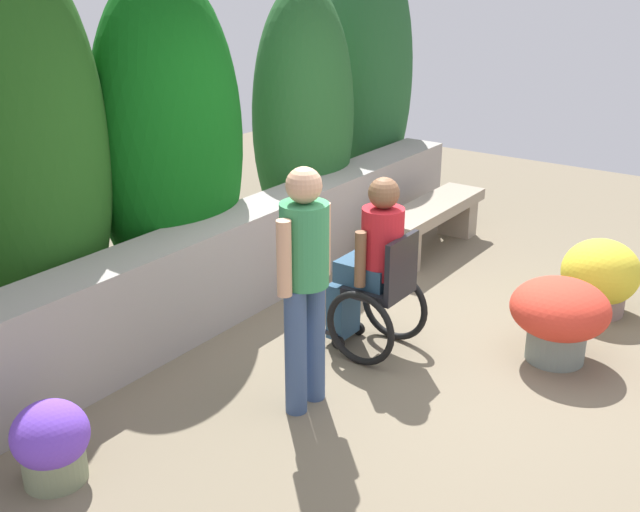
{
  "coord_description": "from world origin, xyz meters",
  "views": [
    {
      "loc": [
        -4.53,
        -2.24,
        2.74
      ],
      "look_at": [
        -0.58,
        0.56,
        0.85
      ],
      "focal_mm": 43.48,
      "sensor_mm": 36.0,
      "label": 1
    }
  ],
  "objects_px": {
    "person_standing_companion": "(305,274)",
    "flower_pot_purple_near": "(51,443)",
    "person_in_wheelchair": "(375,272)",
    "flower_pot_red_accent": "(559,315)",
    "stone_bench": "(431,219)",
    "flower_pot_small_foreground": "(600,277)"
  },
  "relations": [
    {
      "from": "person_standing_companion",
      "to": "flower_pot_small_foreground",
      "type": "bearing_deg",
      "value": -32.18
    },
    {
      "from": "person_in_wheelchair",
      "to": "flower_pot_purple_near",
      "type": "bearing_deg",
      "value": 167.04
    },
    {
      "from": "flower_pot_small_foreground",
      "to": "flower_pot_red_accent",
      "type": "bearing_deg",
      "value": -179.8
    },
    {
      "from": "person_in_wheelchair",
      "to": "flower_pot_red_accent",
      "type": "distance_m",
      "value": 1.34
    },
    {
      "from": "person_in_wheelchair",
      "to": "flower_pot_red_accent",
      "type": "relative_size",
      "value": 1.89
    },
    {
      "from": "person_standing_companion",
      "to": "flower_pot_purple_near",
      "type": "height_order",
      "value": "person_standing_companion"
    },
    {
      "from": "stone_bench",
      "to": "flower_pot_red_accent",
      "type": "bearing_deg",
      "value": -120.77
    },
    {
      "from": "flower_pot_small_foreground",
      "to": "stone_bench",
      "type": "bearing_deg",
      "value": 76.03
    },
    {
      "from": "person_standing_companion",
      "to": "flower_pot_small_foreground",
      "type": "height_order",
      "value": "person_standing_companion"
    },
    {
      "from": "flower_pot_red_accent",
      "to": "stone_bench",
      "type": "bearing_deg",
      "value": 51.07
    },
    {
      "from": "person_in_wheelchair",
      "to": "person_standing_companion",
      "type": "distance_m",
      "value": 0.94
    },
    {
      "from": "stone_bench",
      "to": "flower_pot_red_accent",
      "type": "distance_m",
      "value": 2.28
    },
    {
      "from": "person_in_wheelchair",
      "to": "person_standing_companion",
      "type": "height_order",
      "value": "person_standing_companion"
    },
    {
      "from": "person_in_wheelchair",
      "to": "flower_pot_purple_near",
      "type": "distance_m",
      "value": 2.44
    },
    {
      "from": "flower_pot_purple_near",
      "to": "person_standing_companion",
      "type": "bearing_deg",
      "value": -25.19
    },
    {
      "from": "person_standing_companion",
      "to": "flower_pot_purple_near",
      "type": "bearing_deg",
      "value": 146.49
    },
    {
      "from": "person_in_wheelchair",
      "to": "person_standing_companion",
      "type": "xyz_separation_m",
      "value": [
        -0.89,
        -0.04,
        0.3
      ]
    },
    {
      "from": "person_standing_companion",
      "to": "flower_pot_red_accent",
      "type": "distance_m",
      "value": 1.98
    },
    {
      "from": "stone_bench",
      "to": "flower_pot_small_foreground",
      "type": "distance_m",
      "value": 1.82
    },
    {
      "from": "person_standing_companion",
      "to": "flower_pot_small_foreground",
      "type": "relative_size",
      "value": 2.55
    },
    {
      "from": "flower_pot_small_foreground",
      "to": "flower_pot_purple_near",
      "type": "bearing_deg",
      "value": 155.66
    },
    {
      "from": "person_in_wheelchair",
      "to": "flower_pot_purple_near",
      "type": "xyz_separation_m",
      "value": [
        -2.33,
        0.64,
        -0.38
      ]
    }
  ]
}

